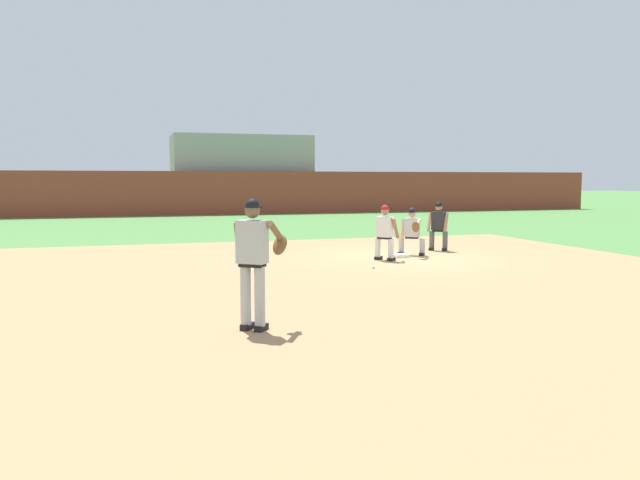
{
  "coord_description": "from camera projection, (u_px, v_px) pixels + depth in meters",
  "views": [
    {
      "loc": [
        -7.08,
        -15.5,
        2.13
      ],
      "look_at": [
        -3.81,
        -4.9,
        1.04
      ],
      "focal_mm": 35.0,
      "sensor_mm": 36.0,
      "label": 1
    }
  ],
  "objects": [
    {
      "name": "baserunner",
      "position": [
        385.0,
        230.0,
        16.28
      ],
      "size": [
        0.65,
        0.68,
        1.46
      ],
      "color": "black",
      "rests_on": "ground"
    },
    {
      "name": "pitcher",
      "position": [
        255.0,
        256.0,
        8.7
      ],
      "size": [
        0.85,
        0.54,
        1.86
      ],
      "color": "black",
      "rests_on": "ground"
    },
    {
      "name": "ground_plane",
      "position": [
        400.0,
        257.0,
        17.02
      ],
      "size": [
        160.0,
        160.0,
        0.0
      ],
      "primitive_type": "plane",
      "color": "#518942"
    },
    {
      "name": "stadium_seating_block",
      "position": [
        241.0,
        174.0,
        40.47
      ],
      "size": [
        8.74,
        4.2,
        4.9
      ],
      "color": "gray",
      "rests_on": "ground"
    },
    {
      "name": "first_baseman",
      "position": [
        412.0,
        229.0,
        17.34
      ],
      "size": [
        0.72,
        1.09,
        1.34
      ],
      "color": "black",
      "rests_on": "ground"
    },
    {
      "name": "infield_dirt_patch",
      "position": [
        350.0,
        282.0,
        12.9
      ],
      "size": [
        18.0,
        18.0,
        0.01
      ],
      "primitive_type": "cube",
      "color": "tan",
      "rests_on": "ground"
    },
    {
      "name": "outfield_wall",
      "position": [
        250.0,
        193.0,
        37.82
      ],
      "size": [
        48.0,
        0.5,
        2.6
      ],
      "color": "brown",
      "rests_on": "ground"
    },
    {
      "name": "baseball",
      "position": [
        373.0,
        267.0,
        14.82
      ],
      "size": [
        0.07,
        0.07,
        0.07
      ],
      "primitive_type": "sphere",
      "color": "white",
      "rests_on": "ground"
    },
    {
      "name": "umpire",
      "position": [
        439.0,
        224.0,
        18.52
      ],
      "size": [
        0.68,
        0.66,
        1.46
      ],
      "color": "black",
      "rests_on": "ground"
    },
    {
      "name": "first_base_bag",
      "position": [
        401.0,
        256.0,
        17.02
      ],
      "size": [
        0.38,
        0.38,
        0.09
      ],
      "primitive_type": "cube",
      "color": "white",
      "rests_on": "ground"
    }
  ]
}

